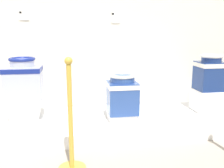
{
  "coord_description": "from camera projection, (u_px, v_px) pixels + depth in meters",
  "views": [
    {
      "loc": [
        1.38,
        -0.3,
        1.16
      ],
      "look_at": [
        1.81,
        2.6,
        0.54
      ],
      "focal_mm": 41.1,
      "sensor_mm": 36.0,
      "label": 1
    }
  ],
  "objects": [
    {
      "name": "wall_back",
      "position": [
        115.0,
        7.0,
        3.36
      ],
      "size": [
        4.08,
        0.06,
        2.92
      ],
      "primitive_type": "cube",
      "color": "silver",
      "rests_on": "ground_plane"
    },
    {
      "name": "display_platform",
      "position": [
        122.0,
        122.0,
        3.1
      ],
      "size": [
        3.4,
        1.02,
        0.14
      ],
      "primitive_type": "cube",
      "color": "white",
      "rests_on": "ground_plane"
    },
    {
      "name": "plinth_block_rightmost",
      "position": [
        122.0,
        116.0,
        3.0
      ],
      "size": [
        0.33,
        0.3,
        0.08
      ],
      "primitive_type": "cube",
      "color": "white",
      "rests_on": "display_platform"
    },
    {
      "name": "antique_toilet_pale_glazed",
      "position": [
        210.0,
        72.0,
        3.2
      ],
      "size": [
        0.34,
        0.3,
        0.44
      ],
      "color": "navy",
      "rests_on": "plinth_block_pale_glazed"
    },
    {
      "name": "stanchion_post_near_left",
      "position": [
        71.0,
        136.0,
        2.11
      ],
      "size": [
        0.23,
        0.23,
        0.96
      ],
      "color": "gold",
      "rests_on": "ground_plane"
    },
    {
      "name": "antique_toilet_rightmost",
      "position": [
        122.0,
        93.0,
        2.95
      ],
      "size": [
        0.34,
        0.33,
        0.46
      ],
      "color": "#2D4D96",
      "rests_on": "plinth_block_rightmost"
    },
    {
      "name": "plinth_block_pale_glazed",
      "position": [
        208.0,
        100.0,
        3.27
      ],
      "size": [
        0.35,
        0.35,
        0.28
      ],
      "primitive_type": "cube",
      "color": "white",
      "rests_on": "display_platform"
    },
    {
      "name": "antique_toilet_central_ornate",
      "position": [
        23.0,
        78.0,
        2.88
      ],
      "size": [
        0.41,
        0.3,
        0.47
      ],
      "color": "#B0B8E4",
      "rests_on": "plinth_block_central_ornate"
    },
    {
      "name": "info_placard_first",
      "position": [
        24.0,
        15.0,
        3.18
      ],
      "size": [
        0.12,
        0.01,
        0.11
      ],
      "color": "white"
    },
    {
      "name": "info_placard_second",
      "position": [
        115.0,
        17.0,
        3.35
      ],
      "size": [
        0.11,
        0.01,
        0.14
      ],
      "color": "white"
    },
    {
      "name": "plinth_block_central_ornate",
      "position": [
        26.0,
        109.0,
        2.96
      ],
      "size": [
        0.29,
        0.38,
        0.25
      ],
      "primitive_type": "cube",
      "color": "white",
      "rests_on": "display_platform"
    }
  ]
}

